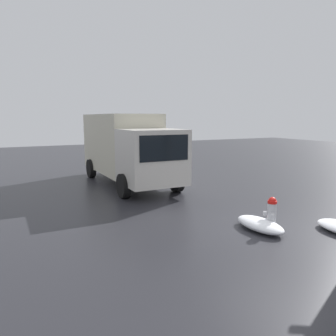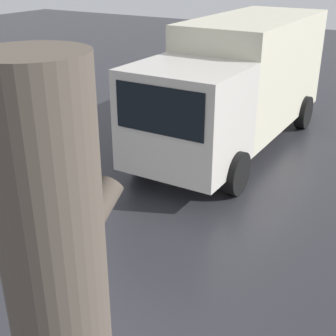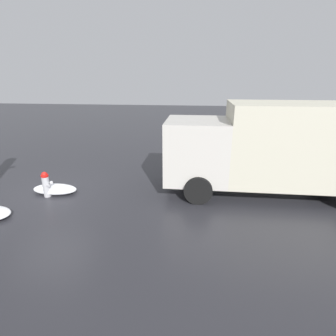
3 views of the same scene
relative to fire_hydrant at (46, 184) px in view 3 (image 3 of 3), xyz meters
The scene contains 4 objects.
ground_plane 0.45m from the fire_hydrant, 126.06° to the right, with size 60.00×60.00×0.00m, color #28282D.
fire_hydrant is the anchor object (origin of this frame).
delivery_truck 7.82m from the fire_hydrant, ahead, with size 7.13×2.50×3.07m.
snow_pile_by_hydrant 0.43m from the fire_hydrant, 66.00° to the left, with size 1.53×0.74×0.30m.
Camera 3 is at (4.95, -7.57, 3.85)m, focal length 28.00 mm.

